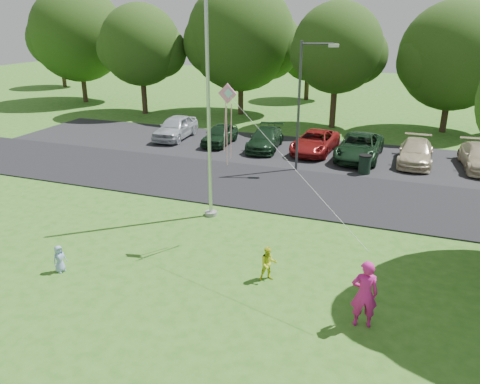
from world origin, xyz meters
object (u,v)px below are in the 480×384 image
(flagpole, at_px, (209,116))
(kite, at_px, (230,109))
(child_blue, at_px, (60,259))
(child_yellow, at_px, (268,264))
(trash_can, at_px, (365,165))
(street_lamp, at_px, (304,95))
(woman, at_px, (364,294))

(flagpole, height_order, kite, flagpole)
(flagpole, bearing_deg, child_blue, -115.18)
(flagpole, distance_m, child_yellow, 6.54)
(trash_can, distance_m, child_yellow, 11.74)
(street_lamp, height_order, child_blue, street_lamp)
(trash_can, height_order, child_blue, trash_can)
(woman, xyz_separation_m, kite, (-5.03, 3.29, 3.94))
(trash_can, bearing_deg, street_lamp, -171.53)
(street_lamp, distance_m, kite, 9.23)
(child_blue, bearing_deg, flagpole, -8.29)
(child_blue, xyz_separation_m, kite, (4.43, 3.79, 4.45))
(flagpole, height_order, street_lamp, flagpole)
(flagpole, bearing_deg, woman, -38.52)
(child_yellow, bearing_deg, child_blue, 165.37)
(flagpole, distance_m, woman, 9.16)
(flagpole, distance_m, kite, 2.75)
(street_lamp, distance_m, trash_can, 4.75)
(kite, bearing_deg, trash_can, 72.36)
(street_lamp, bearing_deg, woman, -85.44)
(trash_can, distance_m, kite, 11.22)
(child_blue, bearing_deg, woman, -70.09)
(trash_can, bearing_deg, kite, -110.85)
(trash_can, height_order, woman, woman)
(woman, distance_m, child_yellow, 3.32)
(flagpole, xyz_separation_m, child_blue, (-2.75, -5.84, -3.71))
(street_lamp, relative_size, kite, 1.21)
(flagpole, height_order, child_blue, flagpole)
(child_yellow, relative_size, child_blue, 1.24)
(trash_can, bearing_deg, flagpole, -125.16)
(trash_can, bearing_deg, woman, -84.02)
(street_lamp, distance_m, child_yellow, 11.76)
(street_lamp, relative_size, trash_can, 6.33)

